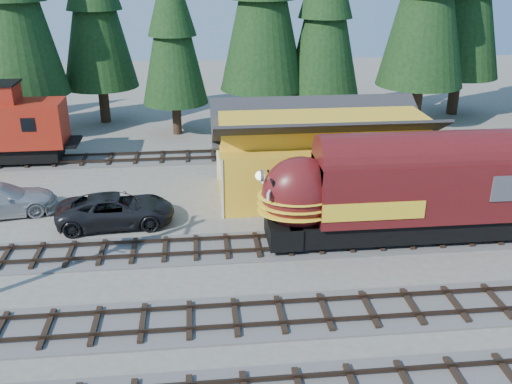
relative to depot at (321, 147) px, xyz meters
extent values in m
plane|color=#6B665B|center=(0.00, -10.50, -2.96)|extent=(120.00, 120.00, 0.00)
cube|color=#4C4947|center=(-10.00, 7.50, -2.92)|extent=(32.00, 3.20, 0.08)
cube|color=#38281E|center=(-10.00, 6.78, -2.71)|extent=(32.00, 0.08, 0.16)
cube|color=#38281E|center=(-10.00, 8.22, -2.71)|extent=(32.00, 0.08, 0.16)
cube|color=gold|center=(0.00, 0.00, -1.26)|extent=(12.00, 6.00, 3.40)
cube|color=yellow|center=(0.00, 0.00, 1.16)|extent=(11.88, 3.30, 1.44)
cube|color=white|center=(-6.04, -1.00, -0.76)|extent=(0.06, 2.40, 0.60)
cone|color=black|center=(-15.10, 18.00, 7.14)|extent=(6.17, 6.17, 14.04)
cone|color=black|center=(-8.81, 13.69, 5.43)|extent=(5.12, 5.12, 11.66)
cone|color=black|center=(3.04, 14.04, 6.67)|extent=(5.88, 5.88, 13.38)
cube|color=black|center=(3.92, -6.50, -2.09)|extent=(13.94, 2.49, 1.08)
cube|color=#551314|center=(4.70, -6.50, -0.09)|extent=(12.71, 2.93, 2.93)
ellipsoid|color=#551314|center=(-2.44, -6.50, -0.19)|extent=(3.72, 2.88, 3.62)
sphere|color=white|center=(-4.37, -6.50, 0.79)|extent=(0.43, 0.43, 0.43)
imported|color=black|center=(-11.66, -3.15, -2.11)|extent=(6.31, 3.26, 1.70)
camera|label=1|loc=(-7.17, -31.31, 10.23)|focal=40.00mm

